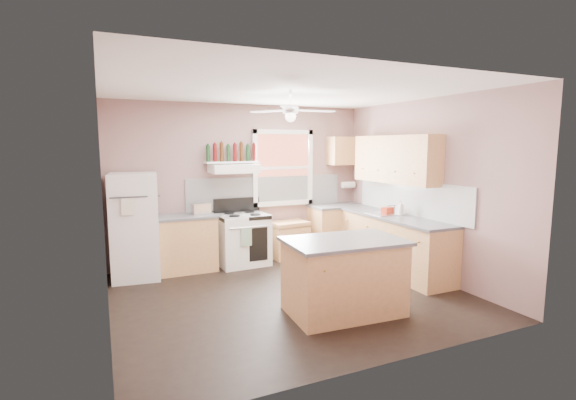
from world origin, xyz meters
name	(u,v)px	position (x,y,z in m)	size (l,w,h in m)	color
floor	(290,295)	(0.00, 0.00, 0.00)	(4.50, 4.50, 0.00)	black
ceiling	(291,90)	(0.00, 0.00, 2.70)	(4.50, 4.50, 0.00)	white
wall_back	(242,183)	(0.00, 2.02, 1.35)	(4.50, 0.05, 2.70)	#896762
wall_right	(425,188)	(2.27, 0.00, 1.35)	(0.05, 4.00, 2.70)	#896762
wall_left	(100,206)	(-2.27, 0.00, 1.35)	(0.05, 4.00, 2.70)	#896762
backsplash_back	(267,192)	(0.45, 1.99, 1.18)	(2.90, 0.03, 0.55)	white
backsplash_right	(410,197)	(2.23, 0.30, 1.18)	(0.03, 2.60, 0.55)	white
window_view	(283,168)	(0.75, 1.98, 1.60)	(1.00, 0.02, 1.20)	brown
window_frame	(283,168)	(0.75, 1.96, 1.60)	(1.16, 0.07, 1.36)	white
refrigerator	(135,226)	(-1.83, 1.61, 0.80)	(0.68, 0.66, 1.60)	white
base_cabinet_left	(186,244)	(-1.06, 1.70, 0.43)	(0.90, 0.60, 0.86)	#B4834B
counter_left	(185,216)	(-1.06, 1.70, 0.88)	(0.92, 0.62, 0.04)	#4E4E50
toaster	(201,209)	(-0.81, 1.68, 0.99)	(0.28, 0.16, 0.18)	silver
stove	(243,239)	(-0.13, 1.64, 0.43)	(0.81, 0.64, 0.86)	white
range_hood	(234,169)	(-0.23, 1.75, 1.62)	(0.78, 0.50, 0.14)	white
bottle_shelf	(232,162)	(-0.23, 1.87, 1.72)	(0.90, 0.26, 0.03)	white
cart	(289,240)	(0.77, 1.73, 0.33)	(0.65, 0.44, 0.65)	#B4834B
base_cabinet_corner	(337,230)	(1.75, 1.70, 0.43)	(1.00, 0.60, 0.86)	#B4834B
base_cabinet_right	(394,245)	(1.95, 0.30, 0.43)	(0.60, 2.20, 0.86)	#B4834B
counter_corner	(338,206)	(1.75, 1.70, 0.88)	(1.02, 0.62, 0.04)	#4E4E50
counter_right	(394,217)	(1.94, 0.30, 0.88)	(0.62, 2.22, 0.04)	#4E4E50
sink	(386,214)	(1.94, 0.50, 0.90)	(0.55, 0.45, 0.03)	silver
faucet	(394,209)	(2.10, 0.50, 0.97)	(0.03, 0.03, 0.14)	silver
upper_cabinet_right	(395,159)	(2.08, 0.50, 1.78)	(0.33, 1.80, 0.76)	#B4834B
upper_cabinet_corner	(344,151)	(1.95, 1.83, 1.90)	(0.60, 0.33, 0.52)	#B4834B
paper_towel	(348,185)	(2.07, 1.86, 1.25)	(0.12, 0.12, 0.26)	white
island	(344,278)	(0.33, -0.81, 0.43)	(1.31, 0.83, 0.86)	#B4834B
island_top	(344,241)	(0.33, -0.81, 0.88)	(1.39, 0.91, 0.04)	#4E4E50
ceiling_fan_hub	(291,110)	(0.00, 0.00, 2.45)	(0.20, 0.20, 0.08)	white
soap_bottle	(401,208)	(2.04, 0.26, 1.02)	(0.09, 0.09, 0.24)	silver
red_caddy	(387,210)	(1.99, 0.54, 0.95)	(0.18, 0.12, 0.10)	#A9250E
wine_bottles	(232,153)	(-0.23, 1.87, 1.88)	(0.86, 0.06, 0.31)	#143819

